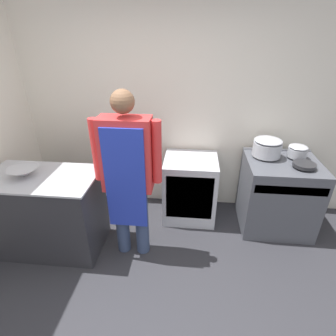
% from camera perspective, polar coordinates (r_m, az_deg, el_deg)
% --- Properties ---
extents(ground_plane, '(14.00, 14.00, 0.00)m').
position_cam_1_polar(ground_plane, '(2.53, -4.97, -32.09)').
color(ground_plane, '#2D2D33').
extents(wall_back, '(8.00, 0.05, 2.70)m').
position_cam_1_polar(wall_back, '(3.32, 0.16, 13.07)').
color(wall_back, silver).
rests_on(wall_back, ground_plane).
extents(prep_counter, '(1.14, 0.65, 0.90)m').
position_cam_1_polar(prep_counter, '(3.14, -24.54, -8.80)').
color(prep_counter, '#2D2D33').
rests_on(prep_counter, ground_plane).
extents(stove, '(0.81, 0.71, 0.89)m').
position_cam_1_polar(stove, '(3.43, 22.66, -5.34)').
color(stove, '#4C4F56').
rests_on(stove, ground_plane).
extents(fridge_unit, '(0.65, 0.59, 0.82)m').
position_cam_1_polar(fridge_unit, '(3.36, 4.77, -4.38)').
color(fridge_unit, silver).
rests_on(fridge_unit, ground_plane).
extents(person_cook, '(0.66, 0.24, 1.77)m').
position_cam_1_polar(person_cook, '(2.52, -8.78, -0.50)').
color(person_cook, '#38476B').
rests_on(person_cook, ground_plane).
extents(mixing_bowl, '(0.29, 0.29, 0.09)m').
position_cam_1_polar(mixing_bowl, '(2.96, -28.94, -0.83)').
color(mixing_bowl, '#B2B5BC').
rests_on(mixing_bowl, prep_counter).
extents(stock_pot, '(0.32, 0.32, 0.21)m').
position_cam_1_polar(stock_pot, '(3.24, 20.80, 4.33)').
color(stock_pot, '#B2B5BC').
rests_on(stock_pot, stove).
extents(saute_pan, '(0.24, 0.24, 0.04)m').
position_cam_1_polar(saute_pan, '(3.17, 27.55, 0.63)').
color(saute_pan, '#262628').
rests_on(saute_pan, stove).
extents(sauce_pot, '(0.21, 0.21, 0.14)m').
position_cam_1_polar(sauce_pot, '(3.36, 26.38, 3.33)').
color(sauce_pot, '#B2B5BC').
rests_on(sauce_pot, stove).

